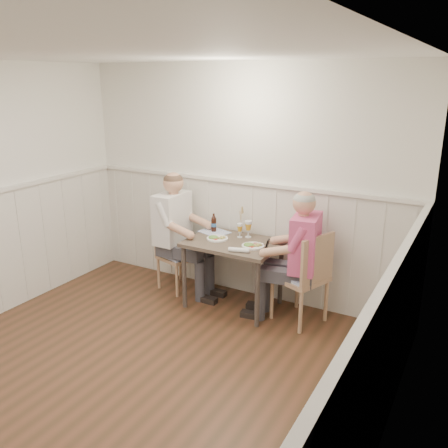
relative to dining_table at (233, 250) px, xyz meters
name	(u,v)px	position (x,y,z in m)	size (l,w,h in m)	color
ground_plane	(112,393)	(-0.11, -1.84, -0.65)	(4.50, 4.50, 0.00)	#442E1B
room_shell	(98,212)	(-0.11, -1.84, 0.87)	(4.04, 4.54, 2.60)	white
wainscot	(160,283)	(-0.11, -1.15, 0.04)	(4.00, 4.49, 1.34)	silver
dining_table	(233,250)	(0.00, 0.00, 0.00)	(0.98, 0.70, 0.75)	#493D32
chair_right	(305,275)	(0.81, 0.02, -0.12)	(0.59, 0.59, 0.98)	tan
chair_left	(175,252)	(-0.83, 0.09, -0.20)	(0.48, 0.48, 0.84)	tan
man_in_pink	(300,268)	(0.76, 0.01, -0.06)	(0.70, 0.49, 1.41)	#3F3F47
diner_cream	(176,242)	(-0.76, 0.03, -0.05)	(0.67, 0.46, 1.45)	#3F3F47
plate_man	(252,245)	(0.25, -0.05, 0.12)	(0.24, 0.24, 0.06)	white
plate_diner	(216,238)	(-0.20, -0.03, 0.12)	(0.23, 0.23, 0.06)	white
beer_glass_a	(248,226)	(0.08, 0.21, 0.22)	(0.08, 0.08, 0.19)	silver
beer_glass_b	(240,228)	(0.00, 0.16, 0.20)	(0.06, 0.06, 0.16)	silver
beer_bottle	(214,224)	(-0.35, 0.19, 0.19)	(0.06, 0.06, 0.21)	black
rolled_napkin	(239,250)	(0.20, -0.26, 0.12)	(0.22, 0.11, 0.05)	white
grass_vase	(240,220)	(-0.07, 0.30, 0.24)	(0.04, 0.04, 0.33)	silver
gingham_mat	(215,232)	(-0.33, 0.18, 0.10)	(0.38, 0.34, 0.01)	#6B83C7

